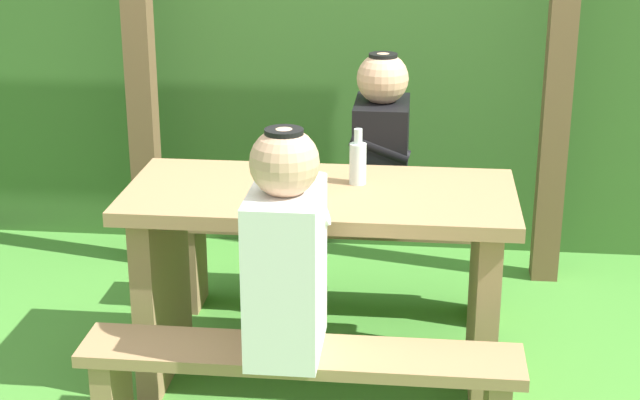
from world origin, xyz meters
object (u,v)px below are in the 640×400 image
(bench_near, at_px, (300,383))
(drinking_glass, at_px, (317,186))
(picnic_table, at_px, (320,253))
(person_black_coat, at_px, (381,146))
(bench_far, at_px, (335,246))
(person_white_shirt, at_px, (286,251))
(bottle_left, at_px, (358,162))

(bench_near, xyz_separation_m, drinking_glass, (-0.00, 0.50, 0.50))
(picnic_table, relative_size, drinking_glass, 16.03)
(bench_near, bearing_deg, picnic_table, 90.00)
(person_black_coat, bearing_deg, drinking_glass, -105.97)
(bench_far, bearing_deg, picnic_table, -90.00)
(person_black_coat, distance_m, drinking_glass, 0.70)
(person_white_shirt, bearing_deg, person_black_coat, 78.70)
(picnic_table, distance_m, person_white_shirt, 0.63)
(bench_far, height_order, drinking_glass, drinking_glass)
(bench_far, xyz_separation_m, person_black_coat, (0.19, -0.00, 0.45))
(picnic_table, xyz_separation_m, bottle_left, (0.13, 0.09, 0.33))
(person_white_shirt, bearing_deg, picnic_table, 85.83)
(drinking_glass, xyz_separation_m, bottle_left, (0.13, 0.18, 0.04))
(bench_far, bearing_deg, bench_near, -90.00)
(person_white_shirt, height_order, person_black_coat, same)
(bench_far, xyz_separation_m, drinking_glass, (-0.00, -0.68, 0.50))
(picnic_table, height_order, person_black_coat, person_black_coat)
(bottle_left, bearing_deg, drinking_glass, -126.28)
(picnic_table, relative_size, bench_near, 1.00)
(picnic_table, xyz_separation_m, bench_near, (0.00, -0.59, -0.21))
(drinking_glass, bearing_deg, person_white_shirt, -94.66)
(bottle_left, bearing_deg, bench_near, -100.79)
(bench_near, xyz_separation_m, bench_far, (0.00, 1.17, 0.00))
(drinking_glass, height_order, bottle_left, bottle_left)
(bench_far, height_order, bottle_left, bottle_left)
(person_black_coat, bearing_deg, bench_near, -99.25)
(picnic_table, bearing_deg, bottle_left, 34.20)
(person_white_shirt, bearing_deg, bench_far, 87.92)
(bench_near, distance_m, bench_far, 1.17)
(bottle_left, bearing_deg, person_white_shirt, -104.30)
(drinking_glass, relative_size, bottle_left, 0.42)
(drinking_glass, bearing_deg, bottle_left, 53.72)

